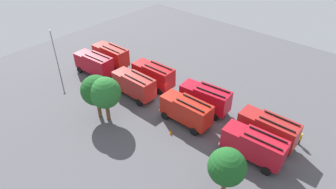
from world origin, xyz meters
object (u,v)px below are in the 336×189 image
fire_truck_1 (205,97)px  fire_truck_6 (134,84)px  fire_truck_5 (186,110)px  traffic_cone_0 (171,132)px  fire_truck_7 (94,63)px  tree_0 (227,167)px  fire_truck_3 (111,55)px  firefighter_0 (115,51)px  traffic_cone_1 (215,98)px  firefighter_3 (103,85)px  lamppost (54,47)px  tree_2 (96,90)px  firefighter_1 (164,75)px  tree_1 (105,93)px  fire_truck_0 (268,128)px  fire_truck_2 (153,74)px  firefighter_2 (300,138)px  fire_truck_4 (254,145)px

fire_truck_1 → fire_truck_6: (9.86, 4.22, 0.00)m
fire_truck_5 → traffic_cone_0: size_ratio=12.70×
fire_truck_7 → tree_0: bearing=163.9°
fire_truck_3 → firefighter_0: fire_truck_3 is taller
fire_truck_5 → traffic_cone_1: 7.32m
fire_truck_3 → tree_0: (-29.56, 9.86, 1.77)m
firefighter_3 → tree_0: (-24.29, 3.76, 2.91)m
fire_truck_3 → lamppost: (5.80, 7.06, 2.11)m
tree_0 → traffic_cone_1: tree_0 is taller
firefighter_3 → tree_2: size_ratio=0.29×
firefighter_1 → tree_1: size_ratio=0.26×
tree_1 → traffic_cone_1: bearing=-121.6°
fire_truck_5 → tree_2: bearing=33.4°
fire_truck_7 → firefighter_3: size_ratio=4.10×
fire_truck_0 → firefighter_3: bearing=13.4°
fire_truck_2 → fire_truck_0: bearing=178.6°
fire_truck_5 → tree_0: (-9.83, 6.22, 1.77)m
fire_truck_5 → firefighter_1: size_ratio=4.27×
fire_truck_2 → lamppost: bearing=22.8°
fire_truck_2 → fire_truck_6: 3.97m
fire_truck_0 → firefighter_3: fire_truck_0 is taller
fire_truck_0 → tree_0: bearing=90.3°
fire_truck_7 → traffic_cone_1: size_ratio=11.44×
fire_truck_5 → traffic_cone_0: 3.51m
fire_truck_3 → firefighter_1: 10.58m
fire_truck_2 → fire_truck_3: same height
fire_truck_0 → tree_0: (-0.23, 9.92, 1.77)m
fire_truck_3 → firefighter_1: (-10.19, -2.60, -1.20)m
firefighter_0 → traffic_cone_0: (-22.39, 9.64, -0.64)m
fire_truck_6 → firefighter_1: bearing=-91.2°
firefighter_2 → fire_truck_2: bearing=-14.2°
lamppost → traffic_cone_1: bearing=-157.6°
fire_truck_1 → fire_truck_4: (-9.47, 3.97, 0.00)m
tree_0 → fire_truck_6: bearing=-17.1°
tree_2 → fire_truck_4: bearing=-161.0°
fire_truck_5 → lamppost: (25.53, 3.43, 2.11)m
fire_truck_0 → lamppost: 35.90m
firefighter_1 → firefighter_2: firefighter_1 is taller
fire_truck_0 → fire_truck_5: same height
firefighter_2 → tree_1: tree_1 is taller
traffic_cone_0 → fire_truck_0: bearing=-145.4°
firefighter_3 → tree_1: size_ratio=0.28×
firefighter_0 → firefighter_2: bearing=19.5°
fire_truck_4 → tree_1: size_ratio=1.14×
fire_truck_0 → fire_truck_6: same height
firefighter_1 → traffic_cone_0: 13.23m
fire_truck_0 → fire_truck_5: size_ratio=1.00×
firefighter_0 → traffic_cone_0: 24.39m
fire_truck_2 → firefighter_3: (4.95, 6.19, -1.14)m
traffic_cone_1 → traffic_cone_0: bearing=90.0°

